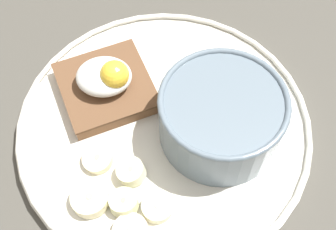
# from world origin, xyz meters

# --- Properties ---
(ground_plane) EXTENTS (1.20, 1.20, 0.02)m
(ground_plane) POSITION_xyz_m (0.00, 0.00, 0.01)
(ground_plane) COLOR #4A4740
(ground_plane) RESTS_ON ground
(plate) EXTENTS (0.30, 0.30, 0.02)m
(plate) POSITION_xyz_m (0.00, 0.00, 0.03)
(plate) COLOR silver
(plate) RESTS_ON ground_plane
(oatmeal_bowl) EXTENTS (0.12, 0.12, 0.06)m
(oatmeal_bowl) POSITION_xyz_m (0.05, -0.01, 0.06)
(oatmeal_bowl) COLOR slate
(oatmeal_bowl) RESTS_ON plate
(toast_slice) EXTENTS (0.12, 0.12, 0.02)m
(toast_slice) POSITION_xyz_m (-0.06, 0.04, 0.04)
(toast_slice) COLOR brown
(toast_slice) RESTS_ON plate
(poached_egg) EXTENTS (0.06, 0.05, 0.04)m
(poached_egg) POSITION_xyz_m (-0.06, 0.04, 0.06)
(poached_egg) COLOR white
(poached_egg) RESTS_ON toast_slice
(banana_slice_front) EXTENTS (0.05, 0.05, 0.01)m
(banana_slice_front) POSITION_xyz_m (-0.07, -0.08, 0.04)
(banana_slice_front) COLOR #F8EDBB
(banana_slice_front) RESTS_ON plate
(banana_slice_left) EXTENTS (0.04, 0.04, 0.02)m
(banana_slice_left) POSITION_xyz_m (-0.04, -0.08, 0.04)
(banana_slice_left) COLOR beige
(banana_slice_left) RESTS_ON plate
(banana_slice_back) EXTENTS (0.04, 0.04, 0.01)m
(banana_slice_back) POSITION_xyz_m (-0.06, -0.04, 0.04)
(banana_slice_back) COLOR #F8E8BF
(banana_slice_back) RESTS_ON plate
(banana_slice_right) EXTENTS (0.03, 0.03, 0.02)m
(banana_slice_right) POSITION_xyz_m (-0.03, -0.05, 0.04)
(banana_slice_right) COLOR #F2EBC6
(banana_slice_right) RESTS_ON plate
(banana_slice_inner) EXTENTS (0.04, 0.04, 0.01)m
(banana_slice_inner) POSITION_xyz_m (-0.01, -0.09, 0.03)
(banana_slice_inner) COLOR beige
(banana_slice_inner) RESTS_ON plate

